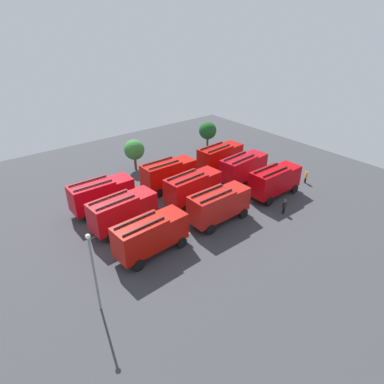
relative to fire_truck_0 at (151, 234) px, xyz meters
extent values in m
plane|color=#38383D|center=(8.88, 5.12, -2.15)|extent=(55.82, 55.82, 0.00)
cube|color=#AD0F07|center=(2.44, 0.14, -0.05)|extent=(2.34, 2.62, 2.60)
cube|color=#8C9EAD|center=(3.49, 0.20, 0.26)|extent=(0.20, 2.13, 1.46)
cube|color=#AD0F07|center=(-1.05, -0.06, 0.10)|extent=(4.94, 2.77, 2.90)
cube|color=black|center=(-1.09, 0.63, 1.67)|extent=(4.32, 0.37, 0.12)
cube|color=black|center=(-1.01, -0.75, 1.67)|extent=(4.32, 0.37, 0.12)
cube|color=silver|center=(3.64, 0.21, -1.20)|extent=(0.34, 2.38, 0.28)
cylinder|color=black|center=(2.58, 1.35, -1.60)|extent=(1.12, 0.41, 1.10)
cylinder|color=black|center=(2.71, -1.05, -1.60)|extent=(1.12, 0.41, 1.10)
cylinder|color=black|center=(-2.32, 1.07, -1.60)|extent=(1.12, 0.41, 1.10)
cylinder|color=black|center=(-2.18, -1.33, -1.60)|extent=(1.12, 0.41, 1.10)
cube|color=#AF1610|center=(11.00, 0.17, -0.05)|extent=(2.24, 2.54, 2.60)
cube|color=#8C9EAD|center=(12.05, 0.19, 0.26)|extent=(0.11, 2.13, 1.46)
cube|color=#AF1610|center=(7.50, 0.12, 0.10)|extent=(4.84, 2.58, 2.90)
cube|color=black|center=(7.49, 0.80, 1.67)|extent=(4.32, 0.19, 0.12)
cube|color=black|center=(7.51, -0.57, 1.67)|extent=(4.32, 0.19, 0.12)
cube|color=silver|center=(12.20, 0.19, -1.20)|extent=(0.24, 2.38, 0.28)
cylinder|color=black|center=(11.18, 1.38, -1.60)|extent=(1.11, 0.37, 1.10)
cylinder|color=black|center=(11.22, -1.02, -1.60)|extent=(1.11, 0.37, 1.10)
cylinder|color=black|center=(6.28, 1.30, -1.60)|extent=(1.11, 0.37, 1.10)
cylinder|color=black|center=(6.32, -1.10, -1.60)|extent=(1.11, 0.37, 1.10)
cube|color=#B4040A|center=(20.20, 0.23, -0.05)|extent=(2.24, 2.53, 2.60)
cube|color=#8C9EAD|center=(21.25, 0.25, 0.26)|extent=(0.11, 2.13, 1.46)
cube|color=#B4040A|center=(16.70, 0.18, 0.10)|extent=(4.84, 2.58, 2.90)
cube|color=black|center=(16.69, 0.87, 1.67)|extent=(4.32, 0.19, 0.12)
cube|color=black|center=(16.71, -0.51, 1.67)|extent=(4.32, 0.19, 0.12)
cube|color=silver|center=(21.40, 0.25, -1.20)|extent=(0.24, 2.38, 0.28)
cylinder|color=black|center=(20.38, 1.44, -1.60)|extent=(1.11, 0.37, 1.10)
cylinder|color=black|center=(20.42, -0.96, -1.60)|extent=(1.11, 0.37, 1.10)
cylinder|color=black|center=(15.48, 1.36, -1.60)|extent=(1.11, 0.37, 1.10)
cylinder|color=black|center=(15.52, -1.04, -1.60)|extent=(1.11, 0.37, 1.10)
cube|color=#B10C13|center=(2.43, 5.46, -0.05)|extent=(2.37, 2.65, 2.60)
cube|color=#8C9EAD|center=(3.48, 5.54, 0.26)|extent=(0.23, 2.13, 1.46)
cube|color=#B10C13|center=(-1.06, 5.21, 0.10)|extent=(4.97, 2.84, 2.90)
cube|color=black|center=(-1.11, 5.89, 1.67)|extent=(4.32, 0.43, 0.12)
cube|color=black|center=(-1.01, 4.52, 1.67)|extent=(4.32, 0.43, 0.12)
cube|color=silver|center=(3.63, 5.55, -1.20)|extent=(0.37, 2.38, 0.28)
cylinder|color=black|center=(2.55, 6.67, -1.60)|extent=(1.12, 0.43, 1.10)
cylinder|color=black|center=(2.72, 4.28, -1.60)|extent=(1.12, 0.43, 1.10)
cylinder|color=black|center=(-2.34, 6.32, -1.60)|extent=(1.12, 0.43, 1.10)
cylinder|color=black|center=(-2.17, 3.92, -1.60)|extent=(1.12, 0.43, 1.10)
cube|color=#B60D0C|center=(11.35, 5.16, -0.05)|extent=(2.36, 2.64, 2.60)
cube|color=#8C9EAD|center=(12.40, 5.24, 0.26)|extent=(0.22, 2.13, 1.46)
cube|color=#B60D0C|center=(7.86, 4.93, 0.10)|extent=(4.96, 2.82, 2.90)
cube|color=black|center=(7.81, 5.61, 1.67)|extent=(4.32, 0.41, 0.12)
cube|color=black|center=(7.90, 4.24, 1.67)|extent=(4.32, 0.41, 0.12)
cube|color=silver|center=(12.55, 5.25, -1.20)|extent=(0.36, 2.38, 0.28)
cylinder|color=black|center=(11.47, 6.38, -1.60)|extent=(1.12, 0.42, 1.10)
cylinder|color=black|center=(11.63, 3.98, -1.60)|extent=(1.12, 0.42, 1.10)
cylinder|color=black|center=(6.58, 6.05, -1.60)|extent=(1.12, 0.42, 1.10)
cylinder|color=black|center=(6.74, 3.65, -1.60)|extent=(1.12, 0.42, 1.10)
cube|color=#A90913|center=(20.02, 5.47, -0.05)|extent=(2.43, 2.70, 2.60)
cube|color=#8C9EAD|center=(21.06, 5.57, 0.26)|extent=(0.28, 2.12, 1.46)
cube|color=#A90913|center=(16.53, 5.14, 0.10)|extent=(5.01, 2.94, 2.90)
cube|color=black|center=(16.47, 5.82, 1.67)|extent=(4.31, 0.53, 0.12)
cube|color=black|center=(16.60, 4.45, 1.67)|extent=(4.31, 0.53, 0.12)
cube|color=silver|center=(21.21, 5.58, -1.20)|extent=(0.42, 2.38, 0.28)
cylinder|color=black|center=(20.10, 6.68, -1.60)|extent=(1.13, 0.45, 1.10)
cylinder|color=black|center=(20.33, 4.29, -1.60)|extent=(1.13, 0.45, 1.10)
cylinder|color=black|center=(15.22, 6.22, -1.60)|extent=(1.13, 0.45, 1.10)
cylinder|color=black|center=(15.45, 3.83, -1.60)|extent=(1.13, 0.45, 1.10)
cube|color=#B90712|center=(2.27, 9.95, -0.05)|extent=(2.20, 2.50, 2.60)
cube|color=#8C9EAD|center=(3.32, 9.95, 0.26)|extent=(0.08, 2.13, 1.46)
cube|color=#B90712|center=(-1.23, 9.95, 0.10)|extent=(4.80, 2.51, 2.90)
cube|color=black|center=(-1.23, 10.64, 1.67)|extent=(4.32, 0.13, 0.12)
cube|color=black|center=(-1.23, 9.27, 1.67)|extent=(4.32, 0.13, 0.12)
cube|color=silver|center=(3.47, 9.95, -1.20)|extent=(0.20, 2.38, 0.28)
cylinder|color=black|center=(2.47, 11.15, -1.60)|extent=(1.10, 0.35, 1.10)
cylinder|color=black|center=(2.47, 8.75, -1.60)|extent=(1.10, 0.35, 1.10)
cylinder|color=black|center=(-2.43, 11.16, -1.60)|extent=(1.10, 0.35, 1.10)
cylinder|color=black|center=(-2.43, 8.76, -1.60)|extent=(1.10, 0.35, 1.10)
cube|color=#B10D06|center=(11.28, 9.88, -0.05)|extent=(2.21, 2.51, 2.60)
cube|color=#8C9EAD|center=(12.33, 9.89, 0.26)|extent=(0.09, 2.13, 1.46)
cube|color=#B10D06|center=(7.78, 9.87, 0.10)|extent=(4.81, 2.52, 2.90)
cube|color=black|center=(7.78, 10.56, 1.67)|extent=(4.32, 0.14, 0.12)
cube|color=black|center=(7.79, 9.18, 1.67)|extent=(4.32, 0.14, 0.12)
cube|color=silver|center=(12.48, 9.89, -1.20)|extent=(0.21, 2.38, 0.28)
cylinder|color=black|center=(11.48, 11.08, -1.60)|extent=(1.10, 0.35, 1.10)
cylinder|color=black|center=(11.49, 8.68, -1.60)|extent=(1.10, 0.35, 1.10)
cylinder|color=black|center=(6.58, 11.06, -1.60)|extent=(1.10, 0.35, 1.10)
cylinder|color=black|center=(6.59, 8.66, -1.60)|extent=(1.10, 0.35, 1.10)
cube|color=#AC0A05|center=(20.18, 10.13, -0.05)|extent=(2.41, 2.68, 2.60)
cube|color=#8C9EAD|center=(21.23, 10.22, 0.26)|extent=(0.26, 2.12, 1.46)
cube|color=#AC0A05|center=(16.69, 9.83, 0.10)|extent=(5.00, 2.91, 2.90)
cube|color=black|center=(16.63, 10.51, 1.67)|extent=(4.31, 0.49, 0.12)
cube|color=black|center=(16.75, 9.14, 1.67)|extent=(4.31, 0.49, 0.12)
cube|color=silver|center=(21.38, 10.23, -1.20)|extent=(0.41, 2.38, 0.28)
cylinder|color=black|center=(20.28, 11.34, -1.60)|extent=(1.13, 0.44, 1.10)
cylinder|color=black|center=(20.48, 8.95, -1.60)|extent=(1.13, 0.44, 1.10)
cylinder|color=black|center=(15.39, 10.92, -1.60)|extent=(1.13, 0.44, 1.10)
cylinder|color=black|center=(15.60, 8.53, -1.60)|extent=(1.13, 0.44, 1.10)
cylinder|color=black|center=(23.88, -0.19, -1.78)|extent=(0.16, 0.16, 0.74)
cylinder|color=black|center=(24.01, -0.03, -1.78)|extent=(0.16, 0.16, 0.74)
cube|color=orange|center=(23.94, -0.11, -1.09)|extent=(0.45, 0.48, 0.64)
sphere|color=beige|center=(23.94, -0.11, -0.67)|extent=(0.21, 0.21, 0.21)
cylinder|color=orange|center=(23.94, -0.11, -0.58)|extent=(0.26, 0.26, 0.06)
cylinder|color=black|center=(15.52, -3.24, -1.75)|extent=(0.16, 0.16, 0.80)
cylinder|color=black|center=(15.31, -3.22, -1.75)|extent=(0.16, 0.16, 0.80)
cube|color=black|center=(15.41, -3.23, -1.00)|extent=(0.44, 0.27, 0.70)
sphere|color=#9E704C|center=(15.41, -3.23, -0.54)|extent=(0.23, 0.23, 0.23)
cylinder|color=black|center=(15.41, -3.23, -0.45)|extent=(0.28, 0.28, 0.07)
cylinder|color=brown|center=(8.47, 17.69, -1.26)|extent=(0.36, 0.36, 1.79)
sphere|color=#337A33|center=(8.47, 17.69, 0.86)|extent=(2.87, 2.87, 2.87)
cylinder|color=brown|center=(22.24, 17.86, -1.25)|extent=(0.36, 0.36, 1.80)
sphere|color=#19511E|center=(22.24, 17.86, 0.87)|extent=(2.88, 2.88, 2.88)
cone|color=#F2600C|center=(11.06, 12.16, -1.84)|extent=(0.43, 0.43, 0.62)
cone|color=#F2600C|center=(18.26, 12.91, -1.78)|extent=(0.52, 0.52, 0.75)
cylinder|color=slate|center=(-6.69, -3.30, 1.13)|extent=(0.16, 0.16, 6.56)
sphere|color=#F2EFCC|center=(-6.69, -3.30, 4.58)|extent=(0.36, 0.36, 0.36)
camera|label=1|loc=(-12.55, -21.94, 17.74)|focal=31.20mm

